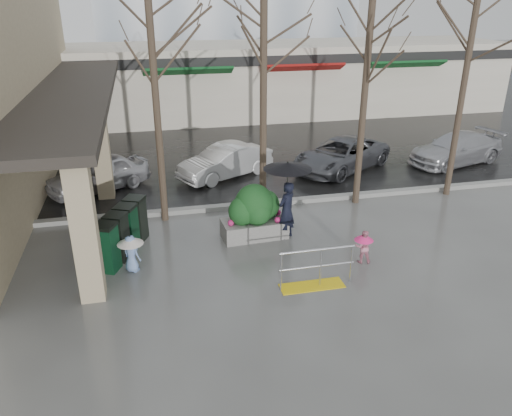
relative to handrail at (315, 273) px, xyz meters
name	(u,v)px	position (x,y,z in m)	size (l,w,h in m)	color
ground	(250,268)	(-1.36, 1.20, -0.38)	(120.00, 120.00, 0.00)	#51514F
street_asphalt	(180,103)	(-1.36, 23.20, -0.37)	(120.00, 36.00, 0.01)	black
curb	(225,207)	(-1.36, 5.20, -0.30)	(120.00, 0.30, 0.15)	gray
canopy_slab	(72,85)	(-6.16, 9.20, 3.25)	(2.80, 18.00, 0.25)	#2D2823
pillar_front	(85,231)	(-5.26, 0.70, 1.37)	(0.55, 0.55, 3.50)	tan
pillar_back	(101,149)	(-5.26, 7.20, 1.37)	(0.55, 0.55, 3.50)	tan
storefront_row	(219,80)	(0.64, 19.17, 1.64)	(34.00, 6.74, 4.00)	beige
handrail	(315,273)	(0.00, 0.00, 0.00)	(1.90, 0.50, 1.03)	yellow
tree_west	(152,54)	(-3.36, 4.80, 4.71)	(3.20, 3.20, 6.80)	#382B21
tree_midwest	(264,46)	(-0.16, 4.80, 4.86)	(3.20, 3.20, 7.00)	#382B21
tree_mideast	(368,56)	(3.14, 4.80, 4.48)	(3.20, 3.20, 6.50)	#382B21
tree_east	(472,36)	(6.64, 4.80, 5.01)	(3.20, 3.20, 7.20)	#382B21
woman	(287,192)	(0.05, 2.73, 1.08)	(1.38, 1.38, 2.36)	black
child_pink	(363,244)	(1.64, 0.86, 0.15)	(0.52, 0.51, 0.92)	pink
child_blue	(131,249)	(-4.36, 1.74, 0.26)	(0.68, 0.68, 1.01)	#7697D3
planter	(254,212)	(-0.84, 3.01, 0.41)	(1.93, 1.12, 1.64)	slate
news_boxes	(122,232)	(-4.59, 2.76, 0.28)	(1.44, 2.36, 1.31)	#0D3A1F
car_a	(98,174)	(-5.55, 7.96, 0.25)	(1.49, 3.70, 1.26)	#BCBBC0
car_b	(225,161)	(-0.81, 8.35, 0.25)	(1.33, 3.82, 1.26)	white
car_c	(341,155)	(3.92, 8.21, 0.25)	(2.09, 4.53, 1.26)	#53545A
car_d	(456,149)	(8.97, 7.92, 0.25)	(1.77, 4.34, 1.26)	#ADADB2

